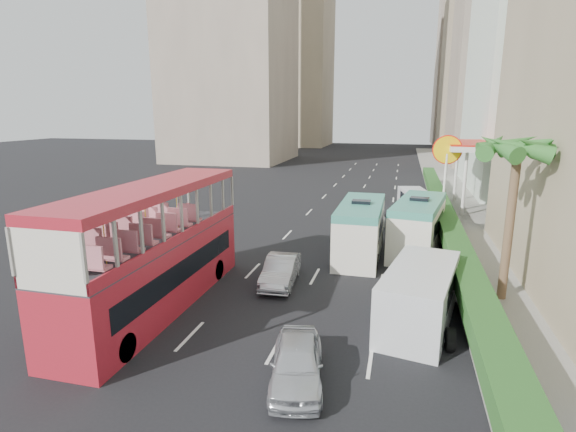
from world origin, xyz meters
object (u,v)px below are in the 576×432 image
(van_asset, at_px, (370,223))
(minibus_far, at_px, (418,226))
(double_decker_bus, at_px, (155,248))
(minibus_near, at_px, (360,230))
(car_silver_lane_b, at_px, (297,382))
(panel_van_near, at_px, (419,296))
(shell_station, at_px, (487,177))
(car_silver_lane_a, at_px, (281,283))
(palm_tree, at_px, (509,225))
(panel_van_far, at_px, (415,202))

(van_asset, distance_m, minibus_far, 7.03)
(double_decker_bus, distance_m, minibus_near, 11.60)
(car_silver_lane_b, bearing_deg, minibus_near, 76.28)
(panel_van_near, bearing_deg, van_asset, 111.98)
(double_decker_bus, bearing_deg, minibus_near, 50.31)
(shell_station, bearing_deg, double_decker_bus, -124.82)
(double_decker_bus, relative_size, shell_station, 1.38)
(car_silver_lane_a, relative_size, van_asset, 0.90)
(car_silver_lane_b, xyz_separation_m, shell_station, (9.24, 26.77, 2.75))
(double_decker_bus, relative_size, car_silver_lane_b, 2.90)
(car_silver_lane_a, relative_size, minibus_near, 0.58)
(van_asset, xyz_separation_m, palm_tree, (6.43, -12.60, 3.38))
(car_silver_lane_a, height_order, panel_van_near, panel_van_near)
(minibus_far, distance_m, shell_station, 13.75)
(minibus_far, xyz_separation_m, panel_van_far, (0.03, 10.11, -0.58))
(minibus_far, height_order, panel_van_far, minibus_far)
(car_silver_lane_a, relative_size, panel_van_near, 0.70)
(double_decker_bus, bearing_deg, panel_van_near, 5.91)
(car_silver_lane_b, relative_size, minibus_near, 0.57)
(double_decker_bus, distance_m, car_silver_lane_b, 8.15)
(palm_tree, bearing_deg, panel_van_near, -139.71)
(minibus_near, bearing_deg, palm_tree, -37.10)
(double_decker_bus, xyz_separation_m, panel_van_near, (10.34, 1.07, -1.42))
(car_silver_lane_a, bearing_deg, van_asset, 71.69)
(minibus_far, bearing_deg, panel_van_near, -80.96)
(minibus_near, bearing_deg, panel_van_far, 75.19)
(shell_station, bearing_deg, panel_van_near, -104.46)
(car_silver_lane_a, distance_m, shell_station, 22.78)
(panel_van_near, distance_m, panel_van_far, 19.52)
(minibus_far, bearing_deg, car_silver_lane_a, -122.88)
(minibus_far, height_order, palm_tree, palm_tree)
(minibus_near, height_order, minibus_far, minibus_far)
(van_asset, relative_size, shell_station, 0.55)
(car_silver_lane_b, height_order, van_asset, car_silver_lane_b)
(minibus_near, distance_m, minibus_far, 3.48)
(car_silver_lane_a, height_order, shell_station, shell_station)
(shell_station, bearing_deg, car_silver_lane_a, -121.40)
(minibus_near, bearing_deg, panel_van_near, -69.03)
(van_asset, bearing_deg, shell_station, 30.84)
(car_silver_lane_a, relative_size, car_silver_lane_b, 1.03)
(car_silver_lane_b, distance_m, palm_tree, 11.02)
(car_silver_lane_b, relative_size, panel_van_near, 0.68)
(panel_van_near, bearing_deg, palm_tree, 51.43)
(van_asset, xyz_separation_m, panel_van_near, (2.97, -15.53, 1.11))
(van_asset, distance_m, panel_van_near, 15.85)
(car_silver_lane_a, xyz_separation_m, minibus_far, (6.27, 6.77, 1.49))
(panel_van_near, distance_m, palm_tree, 5.07)
(panel_van_near, bearing_deg, car_silver_lane_a, 167.89)
(double_decker_bus, bearing_deg, car_silver_lane_a, 41.25)
(van_asset, bearing_deg, minibus_near, -95.66)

